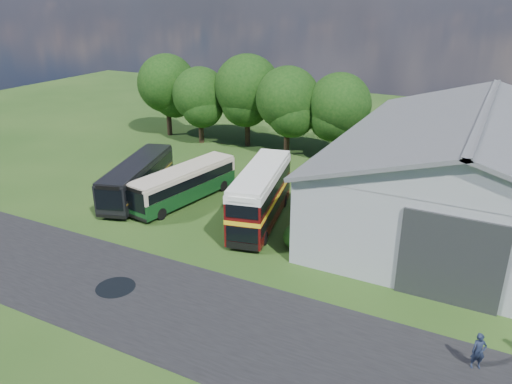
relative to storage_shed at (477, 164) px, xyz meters
The scene contains 16 objects.
ground 22.31m from the storage_shed, 133.18° to the right, with size 120.00×120.00×0.00m, color #1D3D13.
asphalt_road 22.84m from the storage_shed, 122.30° to the right, with size 60.00×8.00×0.02m, color black.
puddle 25.50m from the storage_shed, 130.99° to the right, with size 2.20×2.20×0.01m, color black.
storage_shed is the anchor object (origin of this frame).
tree_left_a 34.12m from the storage_shed, 165.53° to the left, with size 6.46×6.46×9.12m.
tree_left_b 29.01m from the storage_shed, 164.98° to the left, with size 5.78×5.78×8.16m.
tree_mid 24.71m from the storage_shed, 159.03° to the left, with size 6.80×6.80×9.60m.
tree_right_a 19.68m from the storage_shed, 156.53° to the left, with size 6.26×6.26×8.83m.
tree_right_b 15.65m from the storage_shed, 146.47° to the left, with size 5.98×5.98×8.45m.
shrub_front 14.33m from the storage_shed, 133.27° to the right, with size 1.70×1.70×1.70m, color #194714.
shrub_mid 13.02m from the storage_shed, 139.65° to the right, with size 1.60×1.60×1.60m, color #194714.
shrub_back 11.90m from the storage_shed, 147.52° to the right, with size 1.80×1.80×1.80m, color #194714.
bus_green_single 21.52m from the storage_shed, 161.00° to the right, with size 3.83×10.10×2.72m.
bus_maroon_double 15.36m from the storage_shed, 149.57° to the right, with size 4.41×9.75×4.07m.
bus_dark_single 25.51m from the storage_shed, 162.51° to the right, with size 5.32×10.57×2.85m.
visitor_a 17.06m from the storage_shed, 83.19° to the right, with size 0.63×0.42×1.74m, color #181F34.
Camera 1 is at (16.39, -20.58, 15.38)m, focal length 35.00 mm.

